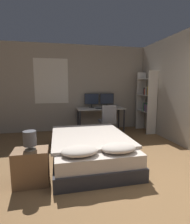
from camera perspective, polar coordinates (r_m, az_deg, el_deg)
ground_plane at (r=2.55m, az=19.07°, el=-26.51°), size 20.00×20.00×0.00m
wall_back at (r=5.76m, az=-1.02°, el=7.78°), size 12.00×0.08×2.70m
bed at (r=3.47m, az=-1.52°, el=-11.63°), size 1.44×2.05×0.56m
nightstand at (r=2.85m, az=-20.04°, el=-16.48°), size 0.49×0.35×0.53m
bedside_lamp at (r=2.70m, az=-20.52°, el=-8.22°), size 0.19×0.19×0.28m
desk at (r=5.51m, az=1.87°, el=0.35°), size 1.49×0.59×0.74m
monitor_left at (r=5.60m, az=-1.13°, el=4.08°), size 0.46×0.16×0.45m
monitor_right at (r=5.72m, az=3.90°, el=4.16°), size 0.46×0.16×0.45m
keyboard at (r=5.31m, az=2.37°, el=1.16°), size 0.39×0.13×0.02m
computer_mouse at (r=5.39m, az=5.33°, el=1.34°), size 0.07×0.05×0.04m
office_chair at (r=4.88m, az=4.14°, el=-4.07°), size 0.52×0.52×0.93m
bookshelf at (r=5.60m, az=16.76°, el=3.90°), size 0.30×0.74×1.86m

